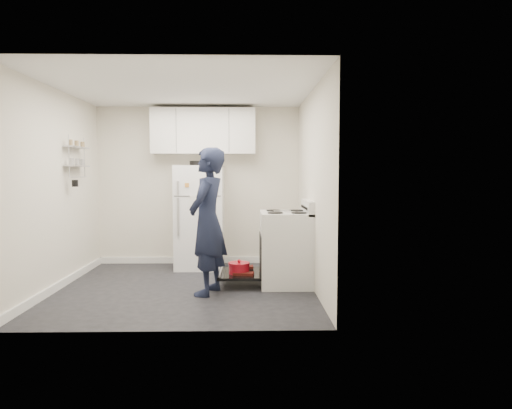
{
  "coord_description": "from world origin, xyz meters",
  "views": [
    {
      "loc": [
        0.77,
        -5.72,
        1.46
      ],
      "look_at": [
        0.89,
        0.13,
        1.05
      ],
      "focal_mm": 32.0,
      "sensor_mm": 36.0,
      "label": 1
    }
  ],
  "objects_px": {
    "electric_range": "(285,249)",
    "open_oven_door": "(240,271)",
    "person": "(208,221)",
    "refrigerator": "(200,216)"
  },
  "relations": [
    {
      "from": "electric_range",
      "to": "refrigerator",
      "type": "xyz_separation_m",
      "value": [
        -1.21,
        1.1,
        0.32
      ]
    },
    {
      "from": "electric_range",
      "to": "person",
      "type": "height_order",
      "value": "person"
    },
    {
      "from": "electric_range",
      "to": "refrigerator",
      "type": "height_order",
      "value": "refrigerator"
    },
    {
      "from": "electric_range",
      "to": "open_oven_door",
      "type": "xyz_separation_m",
      "value": [
        -0.59,
        -0.03,
        -0.28
      ]
    },
    {
      "from": "electric_range",
      "to": "person",
      "type": "bearing_deg",
      "value": -155.45
    },
    {
      "from": "refrigerator",
      "to": "person",
      "type": "distance_m",
      "value": 1.56
    },
    {
      "from": "open_oven_door",
      "to": "refrigerator",
      "type": "height_order",
      "value": "refrigerator"
    },
    {
      "from": "open_oven_door",
      "to": "person",
      "type": "bearing_deg",
      "value": -131.99
    },
    {
      "from": "electric_range",
      "to": "open_oven_door",
      "type": "height_order",
      "value": "electric_range"
    },
    {
      "from": "refrigerator",
      "to": "person",
      "type": "height_order",
      "value": "person"
    }
  ]
}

